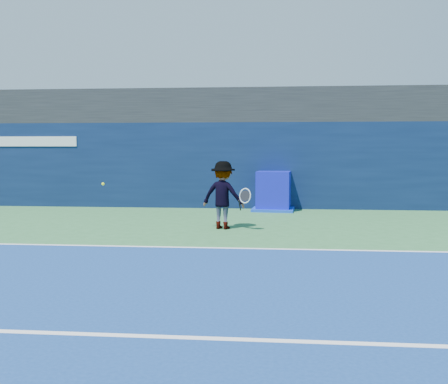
{
  "coord_description": "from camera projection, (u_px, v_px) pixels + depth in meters",
  "views": [
    {
      "loc": [
        2.1,
        -7.29,
        2.1
      ],
      "look_at": [
        0.97,
        5.2,
        1.0
      ],
      "focal_mm": 40.0,
      "sensor_mm": 36.0,
      "label": 1
    }
  ],
  "objects": [
    {
      "name": "ground",
      "position": [
        130.0,
        286.0,
        7.61
      ],
      "size": [
        80.0,
        80.0,
        0.0
      ],
      "primitive_type": "plane",
      "color": "#316E3B",
      "rests_on": "ground"
    },
    {
      "name": "baseline",
      "position": [
        169.0,
        247.0,
        10.58
      ],
      "size": [
        24.0,
        0.1,
        0.01
      ],
      "primitive_type": "cube",
      "color": "white",
      "rests_on": "ground"
    },
    {
      "name": "service_line",
      "position": [
        81.0,
        334.0,
        5.62
      ],
      "size": [
        24.0,
        0.1,
        0.01
      ],
      "primitive_type": "cube",
      "color": "white",
      "rests_on": "ground"
    },
    {
      "name": "stadium_band",
      "position": [
        214.0,
        108.0,
        18.7
      ],
      "size": [
        36.0,
        3.0,
        1.2
      ],
      "primitive_type": "cube",
      "color": "black",
      "rests_on": "back_wall_assembly"
    },
    {
      "name": "back_wall_assembly",
      "position": [
        210.0,
        165.0,
        17.9
      ],
      "size": [
        36.0,
        1.03,
        3.0
      ],
      "color": "#0A1A3C",
      "rests_on": "ground"
    },
    {
      "name": "equipment_cart",
      "position": [
        274.0,
        193.0,
        16.92
      ],
      "size": [
        1.51,
        1.51,
        1.33
      ],
      "color": "#0C10B0",
      "rests_on": "ground"
    },
    {
      "name": "tennis_player",
      "position": [
        223.0,
        195.0,
        13.01
      ],
      "size": [
        1.39,
        0.95,
        1.77
      ],
      "color": "white",
      "rests_on": "ground"
    },
    {
      "name": "tennis_ball",
      "position": [
        103.0,
        184.0,
        12.1
      ],
      "size": [
        0.07,
        0.07,
        0.07
      ],
      "color": "#E3F41B",
      "rests_on": "ground"
    }
  ]
}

